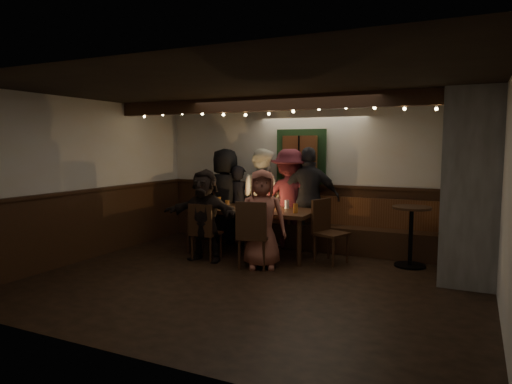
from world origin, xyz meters
The scene contains 13 objects.
room centered at (1.07, 1.42, 1.07)m, with size 6.02×5.01×2.62m.
dining_table centered at (-0.72, 1.40, 0.72)m, with size 2.20×0.94×0.95m.
chair_near_left centered at (-1.21, 0.68, 0.52)m, with size 0.43×0.43×0.93m.
chair_near_right centered at (-0.27, 0.56, 0.58)m, with size 0.55×0.55×1.03m.
chair_end centered at (0.60, 1.46, 0.56)m, with size 0.58×0.58×1.00m.
high_top centered at (1.85, 1.73, 0.59)m, with size 0.58×0.58×0.93m.
person_a centered at (-1.58, 2.05, 0.90)m, with size 0.88×0.57×1.79m, color black.
person_b centered at (-1.28, 2.04, 0.74)m, with size 0.54×0.35×1.48m, color black.
person_c centered at (-0.84, 2.09, 0.90)m, with size 0.87×0.68×1.80m, color silver.
person_d centered at (-0.29, 2.11, 0.90)m, with size 1.16×0.67×1.79m, color #43151E.
person_e centered at (0.07, 2.15, 0.91)m, with size 1.07×0.45×1.83m, color black.
person_f centered at (-1.19, 0.68, 0.74)m, with size 1.37×0.44×1.48m, color black.
person_g centered at (-0.18, 0.68, 0.75)m, with size 0.73×0.48×1.50m, color #A45C4A.
Camera 1 is at (2.68, -5.48, 1.86)m, focal length 32.00 mm.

